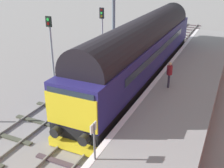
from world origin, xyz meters
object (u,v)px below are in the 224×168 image
Objects in this scene: diesel_locomotive at (143,47)px; signal_post_mid at (51,44)px; platform_number_sign at (94,136)px; signal_post_far at (102,25)px; waiting_passenger at (169,72)px.

diesel_locomotive is 6.59m from signal_post_mid.
signal_post_mid is at bearing 134.51° from platform_number_sign.
signal_post_far reaches higher than platform_number_sign.
waiting_passenger is (8.24, 0.62, -1.03)m from signal_post_mid.
platform_number_sign is at bearing -45.49° from signal_post_mid.
waiting_passenger is (0.90, 8.08, -0.10)m from platform_number_sign.
diesel_locomotive is 4.09× the size of signal_post_mid.
diesel_locomotive reaches higher than waiting_passenger.
signal_post_mid reaches higher than platform_number_sign.
diesel_locomotive is at bearing -38.04° from signal_post_far.
signal_post_far is 17.05m from platform_number_sign.
platform_number_sign is 0.98× the size of waiting_passenger.
diesel_locomotive reaches higher than platform_number_sign.
signal_post_mid is 2.98× the size of waiting_passenger.
platform_number_sign is (1.84, -11.07, -0.40)m from diesel_locomotive.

